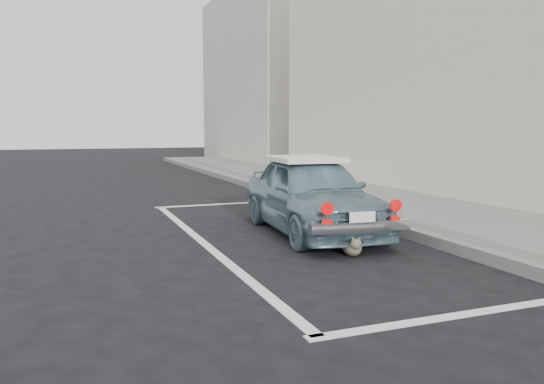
{
  "coord_description": "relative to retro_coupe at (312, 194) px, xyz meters",
  "views": [
    {
      "loc": [
        -2.58,
        -3.87,
        1.53
      ],
      "look_at": [
        -0.2,
        2.24,
        0.75
      ],
      "focal_mm": 35.0,
      "sensor_mm": 36.0,
      "label": 1
    }
  ],
  "objects": [
    {
      "name": "ground",
      "position": [
        -0.77,
        -3.14,
        -0.58
      ],
      "size": [
        80.0,
        80.0,
        0.0
      ],
      "primitive_type": "plane",
      "color": "black",
      "rests_on": "ground"
    },
    {
      "name": "sidewalk",
      "position": [
        2.43,
        -1.14,
        -0.5
      ],
      "size": [
        2.8,
        40.0,
        0.15
      ],
      "primitive_type": "cube",
      "color": "slate",
      "rests_on": "ground"
    },
    {
      "name": "building_far",
      "position": [
        5.58,
        16.86,
        3.42
      ],
      "size": [
        3.5,
        10.0,
        8.0
      ],
      "primitive_type": "cube",
      "color": "#BDB7AB",
      "rests_on": "ground"
    },
    {
      "name": "pline_rear",
      "position": [
        -0.27,
        -3.64,
        -0.57
      ],
      "size": [
        3.0,
        0.12,
        0.01
      ],
      "primitive_type": "cube",
      "color": "silver",
      "rests_on": "ground"
    },
    {
      "name": "pline_front",
      "position": [
        -0.27,
        3.36,
        -0.57
      ],
      "size": [
        3.0,
        0.12,
        0.01
      ],
      "primitive_type": "cube",
      "color": "silver",
      "rests_on": "ground"
    },
    {
      "name": "pline_side",
      "position": [
        -1.67,
        -0.14,
        -0.57
      ],
      "size": [
        0.12,
        7.0,
        0.01
      ],
      "primitive_type": "cube",
      "color": "silver",
      "rests_on": "ground"
    },
    {
      "name": "retro_coupe",
      "position": [
        0.0,
        0.0,
        0.0
      ],
      "size": [
        1.61,
        3.45,
        1.14
      ],
      "rotation": [
        0.0,
        0.0,
        -0.08
      ],
      "color": "slate",
      "rests_on": "ground"
    },
    {
      "name": "cat",
      "position": [
        -0.17,
        -1.51,
        -0.45
      ],
      "size": [
        0.29,
        0.49,
        0.27
      ],
      "rotation": [
        0.0,
        0.0,
        -0.22
      ],
      "color": "#76665A",
      "rests_on": "ground"
    }
  ]
}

